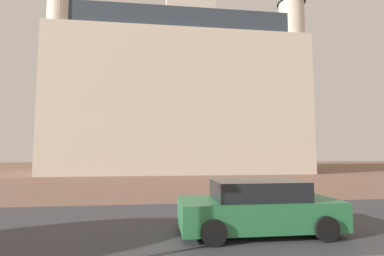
# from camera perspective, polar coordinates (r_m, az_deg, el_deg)

# --- Properties ---
(ground_plane) EXTENTS (120.00, 120.00, 0.00)m
(ground_plane) POSITION_cam_1_polar(r_m,az_deg,el_deg) (11.57, 0.86, -16.22)
(ground_plane) COLOR brown
(street_asphalt_strip) EXTENTS (120.00, 6.80, 0.00)m
(street_asphalt_strip) POSITION_cam_1_polar(r_m,az_deg,el_deg) (9.64, 2.59, -18.47)
(street_asphalt_strip) COLOR #38383D
(street_asphalt_strip) RESTS_ON ground_plane
(landmark_building) EXTENTS (28.35, 12.44, 34.06)m
(landmark_building) POSITION_cam_1_polar(r_m,az_deg,el_deg) (34.83, -2.31, 7.76)
(landmark_building) COLOR beige
(landmark_building) RESTS_ON ground_plane
(car_green) EXTENTS (4.41, 2.00, 1.46)m
(car_green) POSITION_cam_1_polar(r_m,az_deg,el_deg) (8.40, 13.27, -15.46)
(car_green) COLOR #287042
(car_green) RESTS_ON ground_plane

